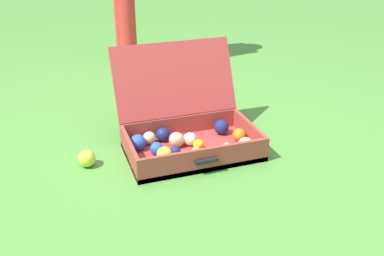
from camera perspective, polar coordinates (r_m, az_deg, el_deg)
ground_plane at (r=2.18m, az=-2.53°, el=-3.55°), size 16.00×16.00×0.00m
open_suitcase at (r=2.20m, az=-0.66°, el=-0.11°), size 0.63×0.58×0.48m
stray_ball_on_grass at (r=2.13m, az=-13.37°, el=-3.82°), size 0.08×0.08×0.08m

